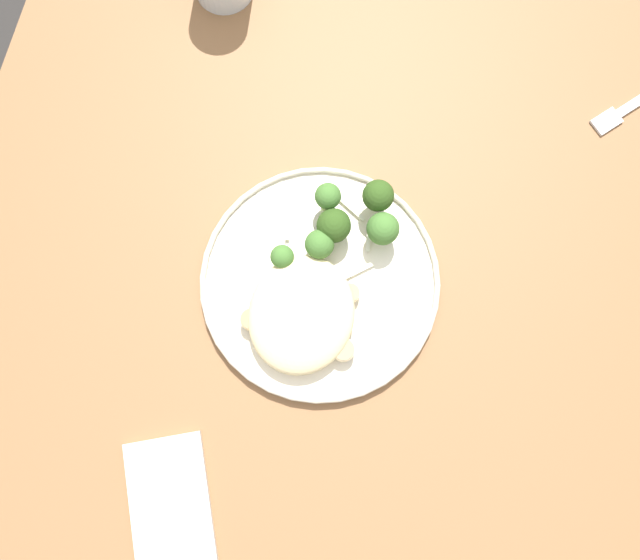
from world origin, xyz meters
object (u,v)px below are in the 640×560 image
Objects in this scene: seared_scallop_front_small at (292,342)px; seared_scallop_half_hidden at (343,350)px; seared_scallop_tiny_bay at (294,316)px; folded_napkin at (170,504)px; broccoli_floret_front_edge at (328,197)px; seared_scallop_rear_pale at (327,299)px; broccoli_floret_center_pile at (378,196)px; broccoli_floret_small_sprig at (282,257)px; dinner_plate at (320,282)px; seared_scallop_large_seared at (350,293)px; broccoli_floret_right_tilted at (334,226)px; broccoli_floret_rear_charred at (320,244)px; seared_scallop_left_edge at (281,328)px; seared_scallop_tilted_round at (252,320)px; broccoli_floret_split_head at (383,229)px.

seared_scallop_half_hidden is (0.00, -0.06, 0.00)m from seared_scallop_front_small.
folded_napkin is at bearing 160.06° from seared_scallop_tiny_bay.
broccoli_floret_front_edge is at bearing -13.81° from folded_napkin.
broccoli_floret_center_pile reaches higher than seared_scallop_rear_pale.
seared_scallop_tiny_bay is 0.17m from broccoli_floret_center_pile.
broccoli_floret_center_pile is 0.13m from broccoli_floret_small_sprig.
dinner_plate is 12.29× the size of seared_scallop_large_seared.
dinner_plate is 12.29× the size of seared_scallop_rear_pale.
folded_napkin is (-0.21, 0.09, -0.02)m from seared_scallop_front_small.
broccoli_floret_rear_charred is (-0.03, 0.01, -0.00)m from broccoli_floret_right_tilted.
broccoli_floret_small_sprig is 0.81× the size of broccoli_floret_right_tilted.
seared_scallop_left_edge is 0.04m from seared_scallop_tilted_round.
seared_scallop_tilted_round is 0.18× the size of folded_napkin.
broccoli_floret_right_tilted reaches higher than folded_napkin.
broccoli_floret_right_tilted is 0.35× the size of folded_napkin.
broccoli_floret_split_head is 0.36× the size of folded_napkin.
broccoli_floret_split_head is (-0.04, -0.01, -0.00)m from broccoli_floret_center_pile.
seared_scallop_tiny_bay is 0.74× the size of broccoli_floret_small_sprig.
broccoli_floret_split_head is at bearing -25.83° from seared_scallop_front_small.
broccoli_floret_rear_charred is at bearing -58.10° from broccoli_floret_small_sprig.
seared_scallop_large_seared is 0.32m from folded_napkin.
seared_scallop_large_seared is at bearing -54.78° from seared_scallop_tiny_bay.
folded_napkin is at bearing 152.66° from seared_scallop_large_seared.
broccoli_floret_rear_charred is 0.85× the size of broccoli_floret_front_edge.
seared_scallop_half_hidden is 0.47× the size of broccoli_floret_center_pile.
broccoli_floret_split_head is 1.16× the size of broccoli_floret_rear_charred.
seared_scallop_tiny_bay reaches higher than seared_scallop_large_seared.
broccoli_floret_small_sprig is at bearing 121.90° from broccoli_floret_rear_charred.
broccoli_floret_rear_charred is 0.34m from folded_napkin.
broccoli_floret_split_head reaches higher than seared_scallop_left_edge.
seared_scallop_rear_pale is at bearing 117.78° from seared_scallop_large_seared.
broccoli_floret_rear_charred reaches higher than seared_scallop_half_hidden.
seared_scallop_left_edge is at bearing 147.15° from broccoli_floret_split_head.
seared_scallop_front_small is at bearing 94.05° from seared_scallop_half_hidden.
seared_scallop_rear_pale is 0.86× the size of seared_scallop_half_hidden.
seared_scallop_left_edge is 0.16× the size of folded_napkin.
broccoli_floret_small_sprig is (0.09, 0.03, 0.02)m from seared_scallop_front_small.
seared_scallop_left_edge is 0.44× the size of broccoli_floret_split_head.
broccoli_floret_split_head reaches higher than dinner_plate.
broccoli_floret_small_sprig is at bearing -12.94° from seared_scallop_tilted_round.
seared_scallop_half_hidden is at bearing -161.10° from broccoli_floret_front_edge.
seared_scallop_large_seared reaches higher than folded_napkin.
seared_scallop_left_edge is 0.11m from broccoli_floret_rear_charred.
broccoli_floret_split_head is (0.14, -0.13, 0.02)m from seared_scallop_tilted_round.
seared_scallop_front_small reaches higher than dinner_plate.
seared_scallop_left_edge is at bearing 173.56° from broccoli_floret_front_edge.
seared_scallop_tiny_bay is at bearing -70.84° from seared_scallop_tilted_round.
folded_napkin is at bearing 169.83° from seared_scallop_tilted_round.
seared_scallop_rear_pale is at bearing -61.11° from seared_scallop_tilted_round.
broccoli_floret_center_pile is (0.19, -0.06, 0.03)m from seared_scallop_front_small.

